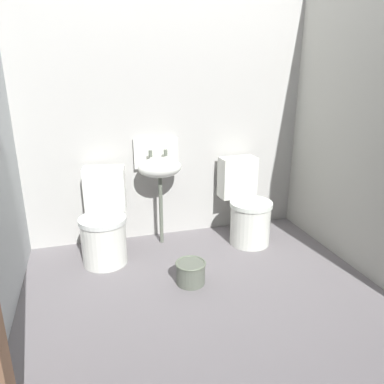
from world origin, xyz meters
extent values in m
cube|color=slate|center=(0.00, 0.00, -0.04)|extent=(3.08, 2.52, 0.08)
cube|color=#AFAEA9|center=(0.00, 1.11, 1.22)|extent=(3.08, 0.10, 2.44)
cube|color=#ACACA3|center=(1.39, 0.10, 1.22)|extent=(0.10, 2.32, 2.44)
cylinder|color=silver|center=(-0.68, 0.62, 0.19)|extent=(0.44, 0.44, 0.38)
cylinder|color=silver|center=(-0.68, 0.62, 0.40)|extent=(0.46, 0.46, 0.04)
cube|color=silver|center=(-0.63, 0.92, 0.58)|extent=(0.39, 0.24, 0.40)
cylinder|color=silver|center=(0.68, 0.62, 0.19)|extent=(0.41, 0.41, 0.38)
cylinder|color=silver|center=(0.68, 0.62, 0.40)|extent=(0.43, 0.43, 0.04)
cube|color=silver|center=(0.66, 0.92, 0.58)|extent=(0.37, 0.20, 0.40)
cylinder|color=#5C6255|center=(-0.13, 0.87, 0.33)|extent=(0.04, 0.04, 0.66)
ellipsoid|color=silver|center=(-0.13, 0.87, 0.75)|extent=(0.40, 0.32, 0.18)
cube|color=silver|center=(-0.13, 1.03, 0.85)|extent=(0.42, 0.04, 0.28)
cylinder|color=#5C6255|center=(-0.20, 0.93, 0.87)|extent=(0.04, 0.04, 0.06)
cylinder|color=#5C6255|center=(-0.06, 0.93, 0.87)|extent=(0.04, 0.04, 0.06)
cylinder|color=#5C6255|center=(-0.06, 0.10, 0.09)|extent=(0.23, 0.23, 0.17)
torus|color=#606957|center=(-0.06, 0.10, 0.17)|extent=(0.24, 0.24, 0.02)
camera|label=1|loc=(-0.76, -2.35, 1.63)|focal=34.77mm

